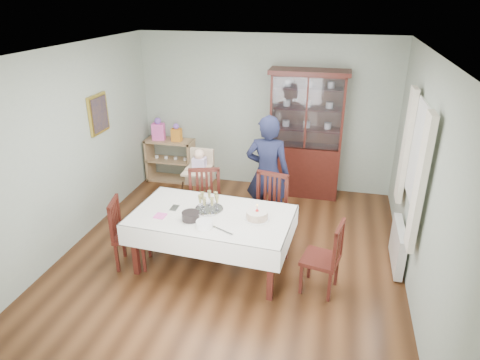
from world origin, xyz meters
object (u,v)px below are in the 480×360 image
(birthday_cake, at_px, (257,216))
(woman, at_px, (267,173))
(high_chair, at_px, (201,191))
(sideboard, at_px, (171,160))
(dining_table, at_px, (212,240))
(chair_end_left, at_px, (132,246))
(champagne_tray, at_px, (209,205))
(chair_end_right, at_px, (321,270))
(chair_far_right, at_px, (266,228))
(gift_bag_pink, at_px, (158,130))
(gift_bag_orange, at_px, (176,133))
(chair_far_left, at_px, (205,220))
(china_cabinet, at_px, (306,133))

(birthday_cake, bearing_deg, woman, 93.70)
(high_chair, height_order, birthday_cake, high_chair)
(sideboard, bearing_deg, birthday_cake, -49.59)
(dining_table, distance_m, chair_end_left, 1.07)
(high_chair, height_order, champagne_tray, high_chair)
(birthday_cake, bearing_deg, chair_end_right, -12.39)
(chair_far_right, xyz_separation_m, gift_bag_pink, (-2.36, 1.92, 0.67))
(chair_end_left, relative_size, gift_bag_orange, 2.83)
(chair_far_right, distance_m, birthday_cake, 0.77)
(high_chair, xyz_separation_m, gift_bag_orange, (-0.84, 1.22, 0.51))
(chair_end_right, xyz_separation_m, gift_bag_pink, (-3.17, 2.69, 0.71))
(woman, height_order, high_chair, woman)
(champagne_tray, distance_m, gift_bag_orange, 2.75)
(champagne_tray, bearing_deg, sideboard, 121.93)
(dining_table, distance_m, high_chair, 1.40)
(high_chair, xyz_separation_m, birthday_cake, (1.15, -1.28, 0.37))
(dining_table, xyz_separation_m, high_chair, (-0.57, 1.28, 0.06))
(chair_far_left, height_order, woman, woman)
(gift_bag_orange, bearing_deg, champagne_tray, -60.66)
(china_cabinet, xyz_separation_m, gift_bag_orange, (-2.34, 0.00, -0.18))
(chair_far_right, bearing_deg, birthday_cake, -80.02)
(chair_far_left, bearing_deg, chair_end_right, -42.09)
(chair_far_left, bearing_deg, woman, 19.23)
(china_cabinet, height_order, chair_end_left, china_cabinet)
(chair_end_right, height_order, gift_bag_pink, gift_bag_pink)
(chair_end_right, distance_m, gift_bag_pink, 4.21)
(sideboard, relative_size, chair_end_left, 0.96)
(dining_table, bearing_deg, chair_end_right, -7.38)
(dining_table, height_order, chair_far_left, chair_far_left)
(sideboard, height_order, chair_far_left, chair_far_left)
(woman, height_order, birthday_cake, woman)
(woman, distance_m, birthday_cake, 1.19)
(chair_far_right, relative_size, woman, 0.61)
(dining_table, height_order, chair_end_left, chair_end_left)
(china_cabinet, distance_m, birthday_cake, 2.55)
(chair_end_left, height_order, high_chair, high_chair)
(china_cabinet, relative_size, chair_end_left, 2.33)
(chair_far_left, bearing_deg, chair_far_right, -18.18)
(chair_far_right, distance_m, woman, 0.82)
(sideboard, bearing_deg, high_chair, -51.26)
(chair_far_right, bearing_deg, gift_bag_pink, 152.99)
(birthday_cake, xyz_separation_m, gift_bag_pink, (-2.34, 2.50, 0.17))
(chair_far_left, relative_size, high_chair, 0.92)
(chair_end_left, relative_size, chair_end_right, 1.01)
(chair_far_left, bearing_deg, gift_bag_orange, 103.51)
(chair_end_left, bearing_deg, champagne_tray, -85.11)
(gift_bag_orange, bearing_deg, chair_end_right, -43.66)
(china_cabinet, bearing_deg, chair_end_right, -80.01)
(china_cabinet, xyz_separation_m, high_chair, (-1.50, -1.22, -0.68))
(chair_far_right, height_order, chair_end_right, chair_far_right)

